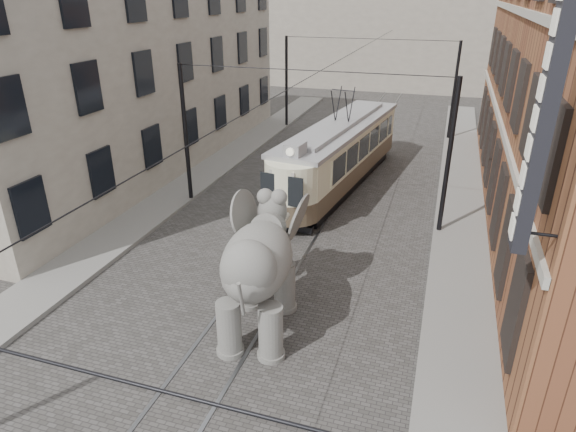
% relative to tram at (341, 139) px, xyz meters
% --- Properties ---
extents(ground, '(120.00, 120.00, 0.00)m').
position_rel_tram_xyz_m(ground, '(-0.34, -10.00, -2.31)').
color(ground, '#464341').
extents(tram_rails, '(1.54, 80.00, 0.02)m').
position_rel_tram_xyz_m(tram_rails, '(-0.34, -10.00, -2.29)').
color(tram_rails, slate).
rests_on(tram_rails, ground).
extents(sidewalk_right, '(2.00, 60.00, 0.15)m').
position_rel_tram_xyz_m(sidewalk_right, '(5.66, -10.00, -2.23)').
color(sidewalk_right, slate).
rests_on(sidewalk_right, ground).
extents(sidewalk_left, '(2.00, 60.00, 0.15)m').
position_rel_tram_xyz_m(sidewalk_left, '(-6.84, -10.00, -2.23)').
color(sidewalk_left, slate).
rests_on(sidewalk_left, ground).
extents(stucco_building, '(7.00, 24.00, 10.00)m').
position_rel_tram_xyz_m(stucco_building, '(-11.34, 0.00, 2.69)').
color(stucco_building, gray).
rests_on(stucco_building, ground).
extents(distant_block, '(28.00, 10.00, 14.00)m').
position_rel_tram_xyz_m(distant_block, '(-0.34, 30.00, 4.69)').
color(distant_block, gray).
rests_on(distant_block, ground).
extents(catenary, '(11.00, 30.20, 6.00)m').
position_rel_tram_xyz_m(catenary, '(-0.54, -5.00, 0.69)').
color(catenary, black).
rests_on(catenary, ground).
extents(tram, '(3.95, 11.84, 4.61)m').
position_rel_tram_xyz_m(tram, '(0.00, 0.00, 0.00)').
color(tram, '#ECE9BF').
rests_on(tram, ground).
extents(elephant, '(3.88, 5.97, 3.41)m').
position_rel_tram_xyz_m(elephant, '(0.32, -11.81, -0.60)').
color(elephant, '#5E5C57').
rests_on(elephant, ground).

